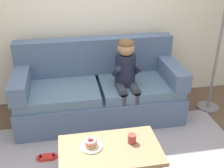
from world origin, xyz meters
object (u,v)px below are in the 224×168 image
at_px(person_child, 127,74).
at_px(donut, 91,144).
at_px(mug, 132,139).
at_px(toy_controller, 47,158).
at_px(couch, 99,91).
at_px(coffee_table, 110,152).

relative_size(person_child, donut, 9.18).
xyz_separation_m(donut, mug, (0.38, -0.00, 0.01)).
bearing_deg(person_child, mug, -99.84).
distance_m(person_child, mug, 1.04).
relative_size(mug, toy_controller, 0.40).
height_order(couch, donut, couch).
distance_m(donut, mug, 0.39).
height_order(couch, person_child, person_child).
relative_size(couch, toy_controller, 9.39).
height_order(person_child, mug, person_child).
bearing_deg(coffee_table, mug, 13.03).
bearing_deg(coffee_table, toy_controller, 143.69).
height_order(person_child, donut, person_child).
distance_m(couch, toy_controller, 1.12).
height_order(coffee_table, toy_controller, coffee_table).
xyz_separation_m(person_child, donut, (-0.56, -1.01, -0.21)).
distance_m(coffee_table, donut, 0.19).
distance_m(couch, mug, 1.24).
relative_size(coffee_table, donut, 7.79).
xyz_separation_m(couch, coffee_table, (-0.07, -1.27, 0.03)).
bearing_deg(coffee_table, donut, 162.88).
relative_size(couch, person_child, 1.93).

